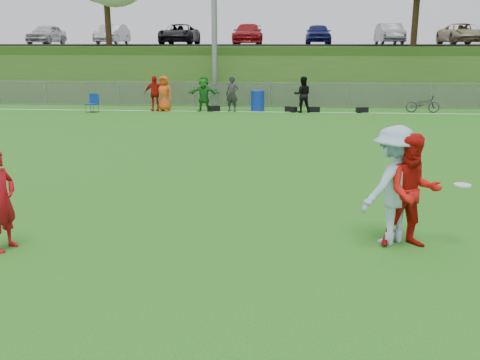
# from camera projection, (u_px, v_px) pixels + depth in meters

# --- Properties ---
(ground) EXTENTS (120.00, 120.00, 0.00)m
(ground) POSITION_uv_depth(u_px,v_px,m) (238.00, 258.00, 8.36)
(ground) COLOR #216615
(ground) RESTS_ON ground
(sideline_far) EXTENTS (60.00, 0.10, 0.01)m
(sideline_far) POSITION_uv_depth(u_px,v_px,m) (270.00, 112.00, 25.72)
(sideline_far) COLOR white
(sideline_far) RESTS_ON ground
(fence) EXTENTS (58.00, 0.06, 1.30)m
(fence) POSITION_uv_depth(u_px,v_px,m) (271.00, 95.00, 27.49)
(fence) COLOR gray
(fence) RESTS_ON ground
(berm) EXTENTS (120.00, 18.00, 3.00)m
(berm) POSITION_uv_depth(u_px,v_px,m) (275.00, 68.00, 37.89)
(berm) COLOR #284E16
(berm) RESTS_ON ground
(parking_lot) EXTENTS (120.00, 12.00, 0.10)m
(parking_lot) POSITION_uv_depth(u_px,v_px,m) (276.00, 45.00, 39.43)
(parking_lot) COLOR black
(parking_lot) RESTS_ON berm
(car_row) EXTENTS (32.04, 5.18, 1.44)m
(car_row) POSITION_uv_depth(u_px,v_px,m) (260.00, 34.00, 38.36)
(car_row) COLOR silver
(car_row) RESTS_ON parking_lot
(spectator_row) EXTENTS (8.09, 0.67, 1.69)m
(spectator_row) POSITION_uv_depth(u_px,v_px,m) (212.00, 94.00, 25.73)
(spectator_row) COLOR red
(spectator_row) RESTS_ON ground
(gear_bags) EXTENTS (7.69, 0.53, 0.26)m
(gear_bags) POSITION_uv_depth(u_px,v_px,m) (295.00, 109.00, 25.69)
(gear_bags) COLOR black
(gear_bags) RESTS_ON ground
(player_red_left) EXTENTS (0.51, 0.67, 1.66)m
(player_red_left) POSITION_uv_depth(u_px,v_px,m) (1.00, 200.00, 8.52)
(player_red_left) COLOR #B80C17
(player_red_left) RESTS_ON ground
(player_red_center) EXTENTS (0.97, 0.79, 1.88)m
(player_red_center) POSITION_uv_depth(u_px,v_px,m) (412.00, 192.00, 8.61)
(player_red_center) COLOR red
(player_red_center) RESTS_ON ground
(player_blue) EXTENTS (1.45, 1.38, 1.98)m
(player_blue) POSITION_uv_depth(u_px,v_px,m) (393.00, 185.00, 8.79)
(player_blue) COLOR #A3C3E2
(player_blue) RESTS_ON ground
(frisbee) EXTENTS (0.27, 0.27, 0.02)m
(frisbee) POSITION_uv_depth(u_px,v_px,m) (463.00, 185.00, 8.68)
(frisbee) COLOR silver
(frisbee) RESTS_ON ground
(recycling_bin) EXTENTS (0.79, 0.79, 0.99)m
(recycling_bin) POSITION_uv_depth(u_px,v_px,m) (258.00, 101.00, 26.04)
(recycling_bin) COLOR #0F2CA3
(recycling_bin) RESTS_ON ground
(camp_chair) EXTENTS (0.58, 0.58, 0.87)m
(camp_chair) POSITION_uv_depth(u_px,v_px,m) (92.00, 107.00, 25.58)
(camp_chair) COLOR #0D2E94
(camp_chair) RESTS_ON ground
(bicycle) EXTENTS (1.59, 0.64, 0.82)m
(bicycle) POSITION_uv_depth(u_px,v_px,m) (423.00, 104.00, 25.42)
(bicycle) COLOR #2A292C
(bicycle) RESTS_ON ground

